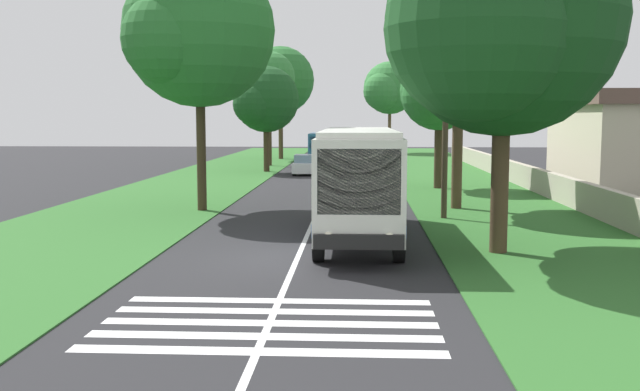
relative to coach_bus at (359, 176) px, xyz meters
The scene contains 21 objects.
ground 4.56m from the coach_bus, 153.41° to the left, with size 160.00×160.00×0.00m, color #262628.
grass_verge_left 15.32m from the coach_bus, 41.25° to the left, with size 120.00×8.00×0.04m, color #2D6628.
grass_verge_right 13.25m from the coach_bus, 29.30° to the right, with size 120.00×8.00×0.04m, color #2D6628.
centre_line 11.74m from the coach_bus, ahead, with size 110.00×0.16×0.01m, color silver.
coach_bus is the anchor object (origin of this frame).
zebra_crossing 10.69m from the coach_bus, behind, with size 4.05×6.80×0.01m.
trailing_car_0 20.69m from the coach_bus, ahead, with size 4.30×1.78×1.43m.
trailing_car_1 28.40m from the coach_bus, ahead, with size 4.30×1.78×1.43m.
trailing_car_2 37.41m from the coach_bus, ahead, with size 4.30×1.78×1.43m.
trailing_minibus_0 47.68m from the coach_bus, ahead, with size 6.00×2.14×2.53m.
roadside_tree_left_0 31.06m from the coach_bus, 13.19° to the left, with size 5.67×4.94×7.88m.
roadside_tree_left_1 38.08m from the coach_bus, 11.63° to the left, with size 4.90×4.41×9.56m.
roadside_tree_left_2 47.87m from the coach_bus, ahead, with size 8.17×6.55×10.92m.
roadside_tree_left_3 11.65m from the coach_bus, 43.17° to the left, with size 7.96×6.59×11.09m.
roadside_tree_right_0 6.61m from the coach_bus, 120.25° to the right, with size 8.90×7.14×10.56m.
roadside_tree_right_1 10.78m from the coach_bus, 26.76° to the right, with size 7.28×6.06×10.70m.
roadside_tree_right_2 18.66m from the coach_bus, 14.05° to the right, with size 5.47×4.53×7.84m.
roadside_tree_right_3 59.93m from the coach_bus, ahead, with size 7.57×6.01×10.36m.
utility_pole 6.58m from the coach_bus, 34.03° to the right, with size 0.24×1.40×8.27m.
roadside_wall 19.16m from the coach_bus, 30.86° to the right, with size 70.00×0.40×1.29m, color #B2A893.
roadside_building 25.73m from the coach_bus, 40.23° to the right, with size 11.54×8.61×5.62m.
Camera 1 is at (-21.06, -1.77, 4.15)m, focal length 41.10 mm.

